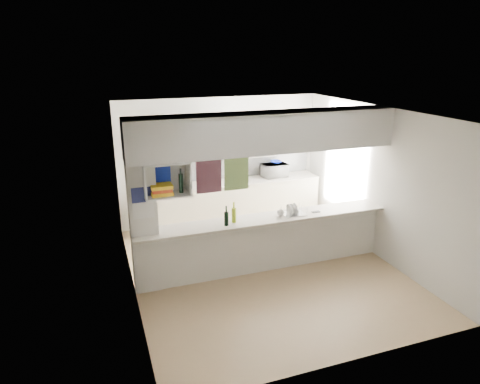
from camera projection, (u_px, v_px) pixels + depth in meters
name	position (u px, v px, depth m)	size (l,w,h in m)	color
floor	(264.00, 269.00, 7.13)	(4.80, 4.80, 0.00)	tan
ceiling	(267.00, 112.00, 6.32)	(4.80, 4.80, 0.00)	white
wall_back	(221.00, 161.00, 8.87)	(4.20, 4.20, 0.00)	silver
wall_left	(128.00, 211.00, 6.06)	(4.80, 4.80, 0.00)	silver
wall_right	(377.00, 182.00, 7.39)	(4.80, 4.80, 0.00)	silver
servery_partition	(255.00, 174.00, 6.56)	(4.20, 0.50, 2.60)	silver
cubby_shelf	(165.00, 181.00, 6.04)	(0.65, 0.35, 0.50)	white
kitchen_run	(232.00, 185.00, 8.84)	(3.60, 0.63, 2.24)	beige
microwave	(275.00, 170.00, 9.05)	(0.51, 0.34, 0.28)	white
bowl	(276.00, 162.00, 9.04)	(0.23, 0.23, 0.06)	#0E23A0
dish_rack	(294.00, 210.00, 6.96)	(0.37, 0.28, 0.20)	silver
cup	(280.00, 213.00, 6.89)	(0.11, 0.11, 0.09)	white
wine_bottles	(230.00, 216.00, 6.57)	(0.22, 0.15, 0.33)	black
plastic_tubs	(296.00, 211.00, 7.03)	(0.49, 0.17, 0.07)	silver
utensil_jar	(203.00, 180.00, 8.60)	(0.10, 0.10, 0.14)	black
knife_block	(218.00, 177.00, 8.72)	(0.10, 0.08, 0.21)	brown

